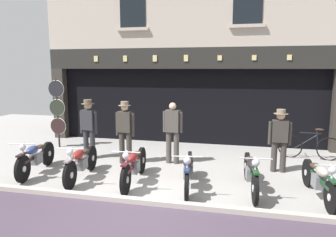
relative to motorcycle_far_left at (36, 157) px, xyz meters
name	(u,v)px	position (x,y,z in m)	size (l,w,h in m)	color
ground	(123,232)	(3.15, -2.20, -0.46)	(22.10, 22.00, 0.18)	#999591
shop_facade	(194,92)	(3.15, 5.81, 1.26)	(10.40, 4.42, 6.13)	black
motorcycle_far_left	(36,157)	(0.00, 0.00, 0.00)	(0.62, 1.97, 0.92)	black
motorcycle_left	(81,162)	(1.32, -0.13, 0.00)	(0.62, 1.97, 0.91)	black
motorcycle_center_left	(134,165)	(2.64, -0.10, 0.00)	(0.62, 2.08, 0.92)	black
motorcycle_center	(188,170)	(3.90, -0.13, 0.00)	(0.62, 2.05, 0.91)	black
motorcycle_center_right	(251,172)	(5.24, 0.02, 0.00)	(0.62, 2.08, 0.92)	black
motorcycle_right	(319,179)	(6.57, -0.11, -0.01)	(0.62, 2.00, 0.91)	black
salesman_left	(89,126)	(0.69, 1.53, 0.55)	(0.56, 0.37, 1.73)	#2D2D33
shopkeeper_center	(125,129)	(1.91, 1.29, 0.54)	(0.56, 0.34, 1.74)	#38332D
salesman_right	(173,130)	(3.17, 1.61, 0.52)	(0.56, 0.26, 1.70)	#47423D
assistant_far_right	(280,138)	(5.96, 1.50, 0.47)	(0.56, 0.35, 1.61)	#38332D
tyre_sign_pole	(57,108)	(-0.92, 2.52, 0.89)	(0.56, 0.06, 2.29)	#232328
advert_board_near	(270,92)	(5.91, 4.18, 1.41)	(0.72, 0.03, 1.09)	beige
leaning_bicycle	(310,146)	(6.98, 2.92, -0.05)	(1.74, 0.50, 0.94)	black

